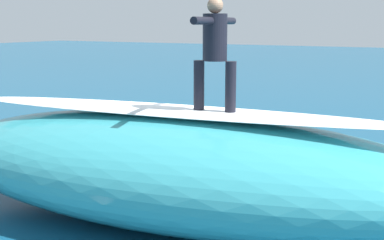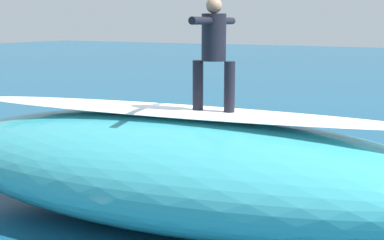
{
  "view_description": "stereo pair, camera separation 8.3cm",
  "coord_description": "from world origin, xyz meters",
  "px_view_note": "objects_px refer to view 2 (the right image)",
  "views": [
    {
      "loc": [
        -4.53,
        8.42,
        3.03
      ],
      "look_at": [
        0.02,
        0.35,
        1.32
      ],
      "focal_mm": 49.38,
      "sensor_mm": 36.0,
      "label": 1
    },
    {
      "loc": [
        -4.6,
        8.38,
        3.03
      ],
      "look_at": [
        0.02,
        0.35,
        1.32
      ],
      "focal_mm": 49.38,
      "sensor_mm": 36.0,
      "label": 2
    }
  ],
  "objects_px": {
    "surfer_riding": "(214,46)",
    "surfer_paddling": "(182,157)",
    "surfboard_paddling": "(178,163)",
    "surfboard_riding": "(213,114)"
  },
  "relations": [
    {
      "from": "surfboard_riding",
      "to": "surfer_paddling",
      "type": "xyz_separation_m",
      "value": [
        2.18,
        -2.72,
        -1.54
      ]
    },
    {
      "from": "surfboard_paddling",
      "to": "surfer_paddling",
      "type": "height_order",
      "value": "surfer_paddling"
    },
    {
      "from": "surfer_riding",
      "to": "surfer_paddling",
      "type": "height_order",
      "value": "surfer_riding"
    },
    {
      "from": "surfboard_riding",
      "to": "surfer_riding",
      "type": "xyz_separation_m",
      "value": [
        -0.0,
        0.0,
        0.97
      ]
    },
    {
      "from": "surfboard_paddling",
      "to": "surfer_riding",
      "type": "bearing_deg",
      "value": 148.07
    },
    {
      "from": "surfboard_riding",
      "to": "surfer_riding",
      "type": "height_order",
      "value": "surfer_riding"
    },
    {
      "from": "surfboard_riding",
      "to": "surfer_riding",
      "type": "distance_m",
      "value": 0.97
    },
    {
      "from": "surfboard_riding",
      "to": "surfboard_paddling",
      "type": "height_order",
      "value": "surfboard_riding"
    },
    {
      "from": "surfer_riding",
      "to": "surfboard_paddling",
      "type": "distance_m",
      "value": 4.48
    },
    {
      "from": "surfboard_riding",
      "to": "surfboard_paddling",
      "type": "xyz_separation_m",
      "value": [
        2.3,
        -2.76,
        -1.7
      ]
    }
  ]
}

